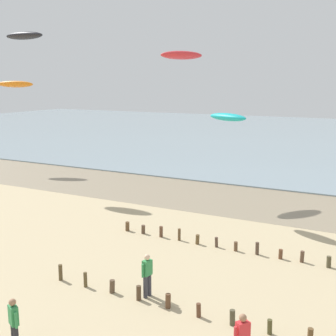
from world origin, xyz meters
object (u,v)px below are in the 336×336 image
(kite_aloft_6, at_px, (182,55))
(kite_aloft_9, at_px, (228,117))
(person_right_flank, at_px, (147,274))
(person_mid_beach, at_px, (14,323))
(kite_aloft_4, at_px, (24,36))
(kite_aloft_5, at_px, (15,84))

(kite_aloft_6, distance_m, kite_aloft_9, 8.15)
(person_right_flank, bearing_deg, kite_aloft_9, 94.74)
(kite_aloft_6, bearing_deg, kite_aloft_9, 83.35)
(person_mid_beach, relative_size, kite_aloft_9, 0.59)
(kite_aloft_4, bearing_deg, person_right_flank, -35.07)
(person_mid_beach, height_order, person_right_flank, same)
(kite_aloft_9, bearing_deg, person_right_flank, 121.74)
(person_right_flank, height_order, kite_aloft_5, kite_aloft_5)
(person_right_flank, relative_size, kite_aloft_6, 0.51)
(kite_aloft_4, distance_m, kite_aloft_5, 8.32)
(kite_aloft_9, bearing_deg, kite_aloft_6, -14.92)
(kite_aloft_5, bearing_deg, kite_aloft_6, -22.32)
(kite_aloft_6, bearing_deg, person_right_flank, 56.59)
(person_mid_beach, bearing_deg, person_right_flank, 68.70)
(person_mid_beach, height_order, kite_aloft_9, kite_aloft_9)
(person_right_flank, xyz_separation_m, kite_aloft_5, (-23.54, 16.60, 6.94))
(kite_aloft_6, relative_size, kite_aloft_9, 1.17)
(person_right_flank, distance_m, kite_aloft_6, 19.39)
(person_mid_beach, distance_m, kite_aloft_6, 23.09)
(person_right_flank, bearing_deg, kite_aloft_4, 145.47)
(person_mid_beach, bearing_deg, kite_aloft_4, 132.89)
(kite_aloft_4, relative_size, kite_aloft_9, 1.21)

